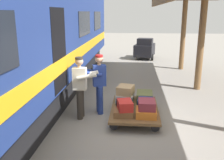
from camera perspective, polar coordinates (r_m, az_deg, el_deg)
name	(u,v)px	position (r m, az deg, el deg)	size (l,w,h in m)	color
ground_plane	(145,127)	(6.62, 7.46, -10.52)	(60.00, 60.00, 0.00)	gray
train_car	(0,45)	(6.86, -23.97, 7.23)	(3.02, 18.56, 4.00)	navy
luggage_cart	(135,109)	(7.06, 5.10, -6.59)	(1.28, 2.04, 0.29)	brown
suitcase_orange_carryall	(146,113)	(6.50, 7.68, -7.32)	(0.51, 0.52, 0.19)	#CC6B23
suitcase_brown_leather	(123,113)	(6.50, 2.57, -7.34)	(0.48, 0.46, 0.16)	brown
suitcase_navy_fabric	(145,104)	(7.01, 7.50, -5.29)	(0.40, 0.46, 0.27)	navy
suitcase_black_hardshell	(124,105)	(7.02, 2.77, -5.54)	(0.41, 0.50, 0.18)	black
suitcase_gray_aluminum	(125,97)	(7.54, 2.94, -3.92)	(0.50, 0.58, 0.21)	#9EA0A5
suitcase_olive_duffel	(144,97)	(7.53, 7.33, -3.78)	(0.46, 0.63, 0.28)	brown
suitcase_red_plastic	(125,105)	(6.43, 2.94, -5.69)	(0.35, 0.48, 0.24)	#AD231E
suitcase_burgundy_valise	(147,105)	(6.46, 7.83, -5.52)	(0.42, 0.52, 0.22)	maroon
suitcase_tan_vintage	(126,90)	(7.46, 3.06, -2.26)	(0.44, 0.52, 0.25)	tan
porter_in_overalls	(99,82)	(7.17, -3.01, -0.47)	(0.73, 0.56, 1.70)	navy
porter_by_door	(81,86)	(6.87, -7.07, -1.27)	(0.67, 0.43, 1.70)	#332D28
baggage_tug	(145,49)	(16.02, 7.37, 6.99)	(1.42, 1.88, 1.30)	black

